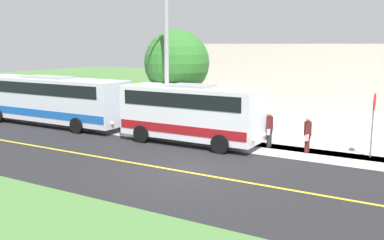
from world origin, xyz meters
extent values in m
plane|color=#477238|center=(0.00, 0.00, 0.00)|extent=(120.00, 120.00, 0.00)
cube|color=black|center=(0.00, 0.00, 0.00)|extent=(8.00, 100.00, 0.01)
cube|color=#B2ADA3|center=(-5.20, 0.00, 0.00)|extent=(2.40, 100.00, 0.01)
cube|color=#B2ADA3|center=(-12.40, 3.00, 0.00)|extent=(14.00, 36.00, 0.01)
cube|color=gold|center=(0.00, 0.00, 0.01)|extent=(0.16, 100.00, 0.00)
cube|color=white|center=(-4.52, -2.40, 1.61)|extent=(2.44, 7.26, 2.52)
cube|color=maroon|center=(-4.52, -2.40, 0.90)|extent=(2.48, 7.11, 0.44)
cube|color=black|center=(-4.52, -2.40, 2.32)|extent=(2.48, 6.53, 0.70)
cube|color=gray|center=(-4.52, -2.40, 2.93)|extent=(1.47, 2.18, 0.12)
cylinder|color=black|center=(-5.74, -0.15, 0.45)|extent=(0.25, 0.90, 0.90)
cylinder|color=black|center=(-3.30, -0.15, 0.45)|extent=(0.25, 0.90, 0.90)
cylinder|color=black|center=(-5.74, -4.65, 0.45)|extent=(0.25, 0.90, 0.90)
cylinder|color=black|center=(-3.30, -4.65, 0.45)|extent=(0.25, 0.90, 0.90)
sphere|color=#F2EACC|center=(-5.19, 1.25, 0.70)|extent=(0.20, 0.20, 0.20)
sphere|color=#F2EACC|center=(-3.85, 1.25, 0.70)|extent=(0.20, 0.20, 0.20)
cube|color=silver|center=(-4.46, -12.67, 1.63)|extent=(2.33, 11.21, 2.57)
cube|color=blue|center=(-4.46, -12.67, 0.90)|extent=(2.37, 10.98, 0.44)
cube|color=black|center=(-4.46, -12.67, 2.37)|extent=(2.37, 10.09, 0.70)
cube|color=gray|center=(-4.46, -12.67, 2.98)|extent=(1.40, 3.36, 0.12)
cylinder|color=black|center=(-5.63, -9.20, 0.45)|extent=(0.25, 0.90, 0.90)
cylinder|color=black|center=(-3.30, -9.20, 0.45)|extent=(0.25, 0.90, 0.90)
cylinder|color=black|center=(-5.63, -16.15, 0.45)|extent=(0.25, 0.90, 0.90)
sphere|color=#F2EACC|center=(-5.10, -7.05, 0.70)|extent=(0.20, 0.20, 0.20)
sphere|color=#F2EACC|center=(-3.82, -7.05, 0.70)|extent=(0.20, 0.20, 0.20)
cylinder|color=#4C1919|center=(-5.60, 3.26, 0.41)|extent=(0.18, 0.18, 0.82)
cylinder|color=#4C1919|center=(-5.40, 3.26, 0.41)|extent=(0.18, 0.18, 0.82)
cylinder|color=#4C1919|center=(-5.50, 3.26, 1.14)|extent=(0.34, 0.34, 0.65)
sphere|color=tan|center=(-5.50, 3.26, 1.58)|extent=(0.22, 0.22, 0.22)
cylinder|color=#4C1919|center=(-5.68, 3.26, 1.18)|extent=(0.28, 0.10, 0.59)
cube|color=beige|center=(-5.76, 3.31, 0.76)|extent=(0.20, 0.12, 0.28)
cylinder|color=#4C1919|center=(-5.31, 3.26, 1.18)|extent=(0.28, 0.10, 0.59)
cube|color=beige|center=(-5.24, 3.31, 0.76)|extent=(0.20, 0.12, 0.28)
cylinder|color=#262628|center=(-5.77, 1.35, 0.42)|extent=(0.18, 0.18, 0.85)
cylinder|color=#262628|center=(-5.57, 1.35, 0.42)|extent=(0.18, 0.18, 0.85)
cylinder|color=#4C1919|center=(-5.67, 1.35, 1.18)|extent=(0.34, 0.34, 0.67)
sphere|color=tan|center=(-5.67, 1.35, 1.63)|extent=(0.23, 0.23, 0.23)
cylinder|color=#4C1919|center=(-5.85, 1.35, 1.22)|extent=(0.28, 0.10, 0.61)
cube|color=white|center=(-5.93, 1.40, 0.80)|extent=(0.20, 0.12, 0.28)
cylinder|color=#4C1919|center=(-5.49, 1.35, 1.22)|extent=(0.28, 0.10, 0.61)
cube|color=beige|center=(-5.41, 1.40, 0.80)|extent=(0.20, 0.12, 0.28)
cylinder|color=slate|center=(-6.10, 5.94, 1.10)|extent=(0.07, 0.07, 2.20)
cylinder|color=red|center=(-6.10, 5.96, 2.50)|extent=(0.76, 0.03, 0.76)
cylinder|color=#9E9EA3|center=(-5.00, -4.20, 4.22)|extent=(0.24, 0.24, 8.44)
cylinder|color=#4C3826|center=(-7.40, -5.07, 1.24)|extent=(0.36, 0.36, 2.47)
sphere|color=#2D6B28|center=(-7.40, -5.07, 3.91)|extent=(3.83, 3.83, 3.83)
cube|color=beige|center=(-21.40, 1.13, 2.51)|extent=(10.00, 19.90, 5.02)
camera|label=1|loc=(13.92, 8.36, 4.98)|focal=39.98mm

